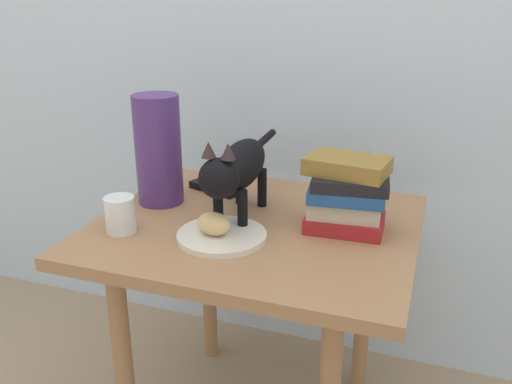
{
  "coord_description": "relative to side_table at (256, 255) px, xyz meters",
  "views": [
    {
      "loc": [
        0.4,
        -1.13,
        1.14
      ],
      "look_at": [
        0.0,
        0.0,
        0.69
      ],
      "focal_mm": 38.05,
      "sensor_mm": 36.0,
      "label": 1
    }
  ],
  "objects": [
    {
      "name": "side_table",
      "position": [
        0.0,
        0.0,
        0.0
      ],
      "size": [
        0.76,
        0.65,
        0.61
      ],
      "color": "#9E724C",
      "rests_on": "ground"
    },
    {
      "name": "green_vase",
      "position": [
        -0.28,
        0.05,
        0.23
      ],
      "size": [
        0.12,
        0.12,
        0.28
      ],
      "primitive_type": "cylinder",
      "color": "#4C2D72",
      "rests_on": "side_table"
    },
    {
      "name": "plate",
      "position": [
        -0.04,
        -0.11,
        0.09
      ],
      "size": [
        0.2,
        0.2,
        0.01
      ],
      "primitive_type": "cylinder",
      "color": "silver",
      "rests_on": "side_table"
    },
    {
      "name": "book_stack",
      "position": [
        0.21,
        0.04,
        0.17
      ],
      "size": [
        0.2,
        0.15,
        0.17
      ],
      "color": "maroon",
      "rests_on": "side_table"
    },
    {
      "name": "back_panel",
      "position": [
        0.0,
        0.45,
        0.58
      ],
      "size": [
        4.0,
        0.04,
        2.2
      ],
      "primitive_type": "cube",
      "color": "silver",
      "rests_on": "ground"
    },
    {
      "name": "tv_remote",
      "position": [
        -0.18,
        0.17,
        0.1
      ],
      "size": [
        0.16,
        0.09,
        0.02
      ],
      "primitive_type": "cube",
      "rotation": [
        0.0,
        0.0,
        -0.32
      ],
      "color": "black",
      "rests_on": "side_table"
    },
    {
      "name": "cat",
      "position": [
        -0.05,
        0.0,
        0.22
      ],
      "size": [
        0.1,
        0.48,
        0.23
      ],
      "color": "black",
      "rests_on": "side_table"
    },
    {
      "name": "bread_roll",
      "position": [
        -0.06,
        -0.12,
        0.13
      ],
      "size": [
        0.09,
        0.08,
        0.05
      ],
      "primitive_type": "ellipsoid",
      "rotation": [
        0.0,
        0.0,
        2.86
      ],
      "color": "#E0BC7A",
      "rests_on": "plate"
    },
    {
      "name": "candle_jar",
      "position": [
        -0.28,
        -0.15,
        0.12
      ],
      "size": [
        0.07,
        0.07,
        0.08
      ],
      "color": "silver",
      "rests_on": "side_table"
    }
  ]
}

